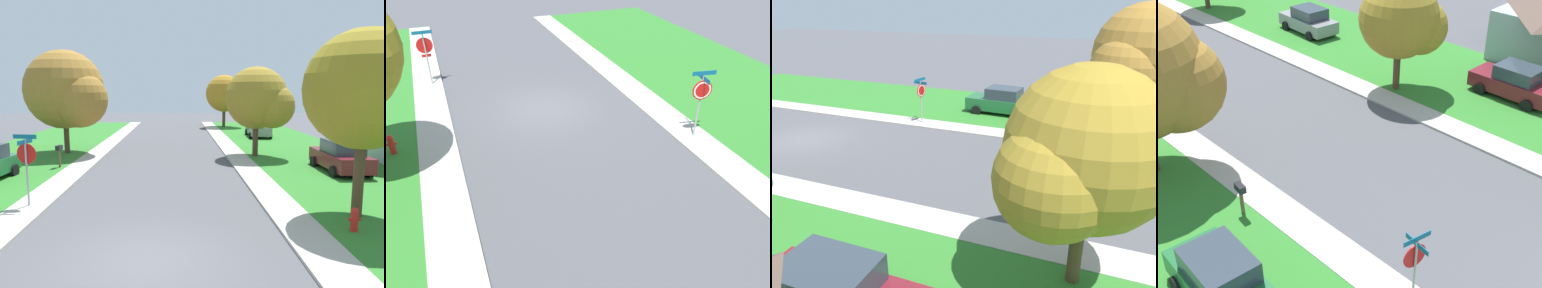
# 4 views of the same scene
# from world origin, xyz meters

# --- Properties ---
(ground_plane) EXTENTS (120.00, 120.00, 0.00)m
(ground_plane) POSITION_xyz_m (0.00, 0.00, 0.00)
(ground_plane) COLOR #4C4C51
(sidewalk_east) EXTENTS (1.40, 56.00, 0.10)m
(sidewalk_east) POSITION_xyz_m (4.70, 12.00, 0.05)
(sidewalk_east) COLOR #ADA89E
(sidewalk_east) RESTS_ON ground
(lawn_east) EXTENTS (8.00, 56.00, 0.08)m
(lawn_east) POSITION_xyz_m (9.40, 12.00, 0.04)
(lawn_east) COLOR #2D7528
(lawn_east) RESTS_ON ground
(sidewalk_west) EXTENTS (1.40, 56.00, 0.10)m
(sidewalk_west) POSITION_xyz_m (-4.70, 12.00, 0.05)
(sidewalk_west) COLOR #ADA89E
(sidewalk_west) RESTS_ON ground
(stop_sign_far_corner) EXTENTS (0.91, 0.91, 2.77)m
(stop_sign_far_corner) POSITION_xyz_m (-4.75, 4.53, 1.89)
(stop_sign_far_corner) COLOR #9E9EA3
(stop_sign_far_corner) RESTS_ON ground
(car_maroon_driveway_right) EXTENTS (2.06, 4.31, 1.76)m
(car_maroon_driveway_right) POSITION_xyz_m (9.48, 9.88, 0.87)
(car_maroon_driveway_right) COLOR maroon
(car_maroon_driveway_right) RESTS_ON ground
(car_grey_across_road) EXTENTS (2.24, 4.40, 1.76)m
(car_grey_across_road) POSITION_xyz_m (8.27, 24.54, 0.87)
(car_grey_across_road) COLOR gray
(car_grey_across_road) RESTS_ON ground
(tree_corner_large) EXTENTS (4.58, 4.26, 6.07)m
(tree_corner_large) POSITION_xyz_m (6.49, 33.77, 3.80)
(tree_corner_large) COLOR #4C3823
(tree_corner_large) RESTS_ON ground
(tree_sidewalk_far) EXTENTS (4.31, 4.01, 5.86)m
(tree_sidewalk_far) POSITION_xyz_m (6.14, 14.52, 3.71)
(tree_sidewalk_far) COLOR #4C3823
(tree_sidewalk_far) RESTS_ON ground
(tree_across_right) EXTENTS (4.28, 3.98, 6.39)m
(tree_across_right) POSITION_xyz_m (7.19, 2.77, 4.26)
(tree_across_right) COLOR #4C3823
(tree_across_right) RESTS_ON ground
(tree_across_left) EXTENTS (5.66, 5.27, 7.02)m
(tree_across_left) POSITION_xyz_m (-6.46, 16.09, 4.22)
(tree_across_left) COLOR #4C3823
(tree_across_left) RESTS_ON ground
(fire_hydrant) EXTENTS (0.38, 0.22, 0.83)m
(fire_hydrant) POSITION_xyz_m (6.23, 1.56, 0.44)
(fire_hydrant) COLOR red
(fire_hydrant) RESTS_ON ground
(mailbox) EXTENTS (0.30, 0.51, 1.31)m
(mailbox) POSITION_xyz_m (-5.78, 11.50, 1.01)
(mailbox) COLOR brown
(mailbox) RESTS_ON ground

